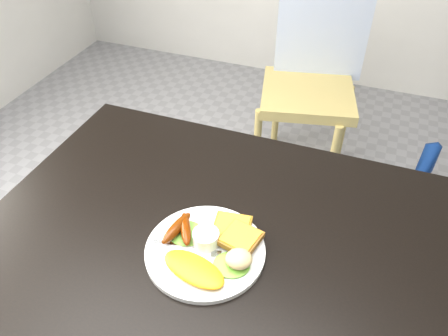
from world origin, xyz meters
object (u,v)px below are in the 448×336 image
at_px(dining_table, 236,244).
at_px(dining_chair, 308,94).
at_px(plate, 205,251).
at_px(person, 413,142).

bearing_deg(dining_table, dining_chair, 92.50).
relative_size(dining_chair, plate, 1.60).
xyz_separation_m(dining_table, person, (0.36, 0.45, 0.08)).
xyz_separation_m(dining_table, dining_chair, (-0.05, 1.21, -0.28)).
height_order(dining_chair, person, person).
bearing_deg(plate, dining_table, 51.65).
bearing_deg(person, dining_chair, -37.22).
height_order(dining_table, plate, plate).
bearing_deg(dining_chair, dining_table, -100.28).
distance_m(person, plate, 0.66).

